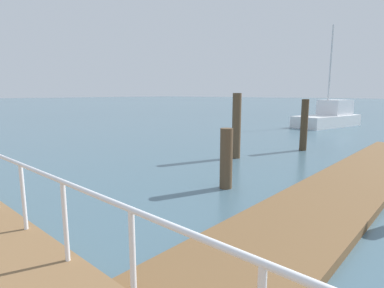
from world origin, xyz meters
name	(u,v)px	position (x,y,z in m)	size (l,w,h in m)	color
ground_plane	(44,159)	(0.00, 20.00, 0.00)	(300.00, 300.00, 0.00)	#476675
floating_dock	(354,182)	(4.36, 10.15, 0.09)	(15.72, 2.00, 0.18)	brown
boardwalk_railing	(185,259)	(-3.15, 9.55, 1.22)	(0.06, 29.01, 1.08)	white
dock_piling_1	(304,125)	(8.52, 13.32, 1.13)	(0.31, 0.31, 2.25)	#473826
dock_piling_3	(236,126)	(5.16, 14.62, 1.26)	(0.34, 0.34, 2.52)	brown
dock_piling_4	(226,159)	(1.73, 12.64, 0.81)	(0.33, 0.33, 1.61)	brown
moored_boat_1	(329,117)	(19.70, 15.90, 0.73)	(6.27, 3.43, 7.38)	white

